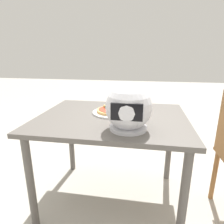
% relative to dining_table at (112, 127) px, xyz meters
% --- Properties ---
extents(ground_plane, '(14.00, 14.00, 0.00)m').
position_rel_dining_table_xyz_m(ground_plane, '(0.00, 0.00, -0.62)').
color(ground_plane, '#B2ADA3').
extents(dining_table, '(1.06, 0.83, 0.71)m').
position_rel_dining_table_xyz_m(dining_table, '(0.00, 0.00, 0.00)').
color(dining_table, '#5B5651').
rests_on(dining_table, ground).
extents(pizza_plate, '(0.29, 0.29, 0.01)m').
position_rel_dining_table_xyz_m(pizza_plate, '(0.01, -0.07, 0.09)').
color(pizza_plate, white).
rests_on(pizza_plate, dining_table).
extents(pizza, '(0.23, 0.23, 0.05)m').
position_rel_dining_table_xyz_m(pizza, '(0.01, -0.07, 0.11)').
color(pizza, tan).
rests_on(pizza, pizza_plate).
extents(motorcycle_helmet, '(0.27, 0.27, 0.27)m').
position_rel_dining_table_xyz_m(motorcycle_helmet, '(-0.14, 0.23, 0.22)').
color(motorcycle_helmet, silver).
rests_on(motorcycle_helmet, dining_table).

